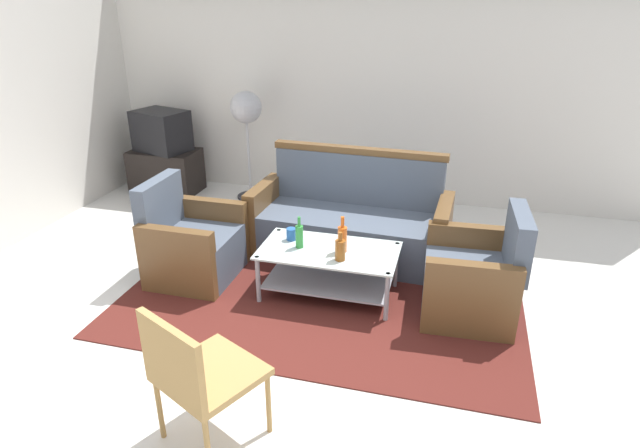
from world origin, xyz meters
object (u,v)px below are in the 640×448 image
cup (291,234)px  tv_stand (166,171)px  bottle_brown (340,250)px  armchair_right (473,280)px  wicker_chair (196,371)px  armchair_left (192,245)px  pedestal_fan (246,114)px  bottle_green (299,236)px  bottle_orange (342,239)px  coffee_table (329,265)px  television (162,131)px  couch (350,223)px

cup → tv_stand: bearing=140.9°
tv_stand → bottle_brown: bearing=-37.3°
armchair_right → wicker_chair: (-1.41, -1.73, 0.21)m
armchair_left → pedestal_fan: pedestal_fan is taller
armchair_right → bottle_brown: 1.04m
bottle_brown → bottle_green: 0.39m
wicker_chair → armchair_left: bearing=144.5°
bottle_brown → bottle_orange: 0.14m
coffee_table → cup: (-0.35, 0.10, 0.19)m
armchair_right → coffee_table: (-1.12, -0.03, -0.02)m
bottle_orange → coffee_table: bearing=178.6°
wicker_chair → armchair_right: bearing=77.0°
cup → television: television is taller
armchair_left → wicker_chair: (0.93, -1.72, 0.21)m
bottle_green → cup: 0.17m
coffee_table → bottle_brown: size_ratio=4.77×
bottle_brown → bottle_green: bottle_green is taller
armchair_left → coffee_table: 1.21m
bottle_brown → wicker_chair: wicker_chair is taller
couch → bottle_orange: 0.80m
bottle_brown → wicker_chair: bearing=-104.6°
bottle_brown → tv_stand: 3.35m
couch → bottle_green: 0.84m
couch → armchair_left: (-1.23, -0.75, -0.03)m
couch → television: (-2.55, 1.12, 0.44)m
armchair_left → television: 2.34m
couch → wicker_chair: bearing=85.7°
bottle_orange → cup: (-0.45, 0.11, -0.06)m
couch → armchair_left: size_ratio=2.15×
couch → cup: size_ratio=18.30×
armchair_right → tv_stand: size_ratio=1.06×
bottle_brown → tv_stand: size_ratio=0.29×
bottle_orange → television: 3.26m
tv_stand → armchair_left: bearing=-54.7°
television → bottle_green: bearing=157.0°
armchair_right → armchair_left: bearing=87.5°
wicker_chair → television: bearing=148.2°
couch → wicker_chair: size_ratio=2.18×
armchair_right → cup: bearing=84.4°
cup → television: size_ratio=0.14×
armchair_left → bottle_orange: bearing=89.5°
tv_stand → television: (0.00, 0.00, 0.50)m
pedestal_fan → bottle_green: bearing=-58.0°
couch → cup: couch is taller
tv_stand → wicker_chair: (2.25, -3.59, 0.23)m
armchair_left → television: (-1.32, 1.87, 0.47)m
bottle_brown → bottle_orange: bearing=96.7°
coffee_table → wicker_chair: wicker_chair is taller
cup → television: 2.84m
bottle_orange → wicker_chair: wicker_chair is taller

